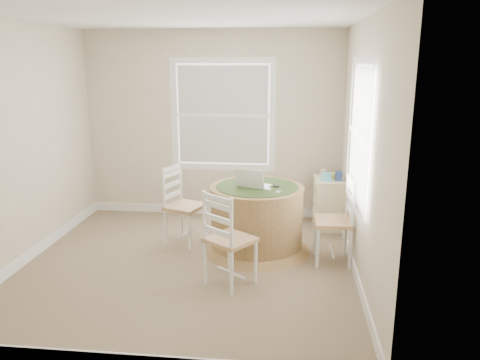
# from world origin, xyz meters

# --- Properties ---
(room) EXTENTS (3.64, 3.64, 2.64)m
(room) POSITION_xyz_m (0.17, 0.16, 1.30)
(room) COLOR #8A7557
(room) RESTS_ON ground
(round_table) EXTENTS (1.27, 1.27, 0.78)m
(round_table) POSITION_xyz_m (0.72, 0.52, 0.42)
(round_table) COLOR #9F7647
(round_table) RESTS_ON ground
(chair_left) EXTENTS (0.52, 0.53, 0.95)m
(chair_left) POSITION_xyz_m (-0.16, 0.64, 0.47)
(chair_left) COLOR white
(chair_left) RESTS_ON ground
(chair_near) EXTENTS (0.58, 0.57, 0.95)m
(chair_near) POSITION_xyz_m (0.52, -0.38, 0.47)
(chair_near) COLOR white
(chair_near) RESTS_ON ground
(chair_right) EXTENTS (0.41, 0.43, 0.95)m
(chair_right) POSITION_xyz_m (1.58, 0.28, 0.47)
(chair_right) COLOR white
(chair_right) RESTS_ON ground
(laptop) EXTENTS (0.42, 0.39, 0.24)m
(laptop) POSITION_xyz_m (0.68, 0.51, 0.81)
(laptop) COLOR white
(laptop) RESTS_ON round_table
(mouse) EXTENTS (0.09, 0.11, 0.03)m
(mouse) POSITION_xyz_m (0.86, 0.39, 0.79)
(mouse) COLOR white
(mouse) RESTS_ON round_table
(phone) EXTENTS (0.07, 0.10, 0.02)m
(phone) POSITION_xyz_m (0.97, 0.31, 0.78)
(phone) COLOR #B7BABF
(phone) RESTS_ON round_table
(keys) EXTENTS (0.07, 0.07, 0.02)m
(keys) POSITION_xyz_m (0.94, 0.51, 0.78)
(keys) COLOR black
(keys) RESTS_ON round_table
(corner_chest) EXTENTS (0.40, 0.53, 0.68)m
(corner_chest) POSITION_xyz_m (1.61, 1.39, 0.34)
(corner_chest) COLOR #F2EEB6
(corner_chest) RESTS_ON ground
(tissue_box) EXTENTS (0.12, 0.12, 0.10)m
(tissue_box) POSITION_xyz_m (1.57, 1.30, 0.73)
(tissue_box) COLOR #5FB7DA
(tissue_box) RESTS_ON corner_chest
(box_yellow) EXTENTS (0.15, 0.11, 0.06)m
(box_yellow) POSITION_xyz_m (1.65, 1.44, 0.71)
(box_yellow) COLOR #E4E851
(box_yellow) RESTS_ON corner_chest
(box_blue) EXTENTS (0.08, 0.08, 0.12)m
(box_blue) POSITION_xyz_m (1.71, 1.31, 0.74)
(box_blue) COLOR #2D4588
(box_blue) RESTS_ON corner_chest
(cup_cream) EXTENTS (0.07, 0.07, 0.09)m
(cup_cream) POSITION_xyz_m (1.55, 1.51, 0.72)
(cup_cream) COLOR beige
(cup_cream) RESTS_ON corner_chest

